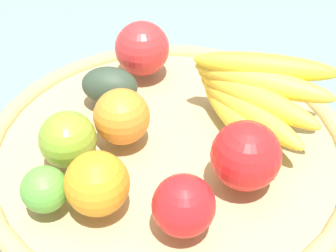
{
  "coord_description": "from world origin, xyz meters",
  "views": [
    {
      "loc": [
        -0.28,
        -0.37,
        0.44
      ],
      "look_at": [
        0.0,
        0.0,
        0.06
      ],
      "focal_mm": 52.74,
      "sensor_mm": 36.0,
      "label": 1
    }
  ],
  "objects_px": {
    "apple_1": "(184,206)",
    "lime_0": "(45,189)",
    "banana_bunch": "(254,96)",
    "avocado": "(110,86)",
    "orange_1": "(122,117)",
    "apple_3": "(142,49)",
    "apple_0": "(68,140)",
    "orange_0": "(97,184)",
    "apple_2": "(246,156)"
  },
  "relations": [
    {
      "from": "apple_1",
      "to": "apple_2",
      "type": "relative_size",
      "value": 0.83
    },
    {
      "from": "banana_bunch",
      "to": "apple_2",
      "type": "distance_m",
      "value": 0.1
    },
    {
      "from": "apple_1",
      "to": "orange_1",
      "type": "bearing_deg",
      "value": 79.89
    },
    {
      "from": "avocado",
      "to": "apple_1",
      "type": "relative_size",
      "value": 1.17
    },
    {
      "from": "orange_0",
      "to": "avocado",
      "type": "bearing_deg",
      "value": 53.92
    },
    {
      "from": "apple_0",
      "to": "orange_0",
      "type": "distance_m",
      "value": 0.08
    },
    {
      "from": "avocado",
      "to": "banana_bunch",
      "type": "bearing_deg",
      "value": -52.07
    },
    {
      "from": "avocado",
      "to": "apple_2",
      "type": "xyz_separation_m",
      "value": [
        0.04,
        -0.22,
        0.01
      ]
    },
    {
      "from": "avocado",
      "to": "apple_1",
      "type": "xyz_separation_m",
      "value": [
        -0.06,
        -0.23,
        0.01
      ]
    },
    {
      "from": "orange_0",
      "to": "lime_0",
      "type": "distance_m",
      "value": 0.06
    },
    {
      "from": "orange_0",
      "to": "apple_2",
      "type": "relative_size",
      "value": 0.88
    },
    {
      "from": "apple_3",
      "to": "avocado",
      "type": "bearing_deg",
      "value": -156.93
    },
    {
      "from": "banana_bunch",
      "to": "apple_0",
      "type": "distance_m",
      "value": 0.23
    },
    {
      "from": "apple_0",
      "to": "apple_3",
      "type": "height_order",
      "value": "apple_3"
    },
    {
      "from": "apple_0",
      "to": "banana_bunch",
      "type": "bearing_deg",
      "value": -20.25
    },
    {
      "from": "apple_1",
      "to": "apple_3",
      "type": "height_order",
      "value": "apple_3"
    },
    {
      "from": "banana_bunch",
      "to": "lime_0",
      "type": "bearing_deg",
      "value": 172.87
    },
    {
      "from": "apple_0",
      "to": "lime_0",
      "type": "distance_m",
      "value": 0.07
    },
    {
      "from": "apple_3",
      "to": "apple_2",
      "type": "distance_m",
      "value": 0.25
    },
    {
      "from": "banana_bunch",
      "to": "apple_1",
      "type": "distance_m",
      "value": 0.19
    },
    {
      "from": "orange_0",
      "to": "orange_1",
      "type": "xyz_separation_m",
      "value": [
        0.08,
        0.08,
        0.0
      ]
    },
    {
      "from": "banana_bunch",
      "to": "apple_3",
      "type": "relative_size",
      "value": 2.33
    },
    {
      "from": "orange_0",
      "to": "apple_3",
      "type": "bearing_deg",
      "value": 44.51
    },
    {
      "from": "apple_1",
      "to": "apple_3",
      "type": "bearing_deg",
      "value": 62.87
    },
    {
      "from": "orange_0",
      "to": "orange_1",
      "type": "relative_size",
      "value": 1.0
    },
    {
      "from": "apple_1",
      "to": "apple_3",
      "type": "relative_size",
      "value": 0.83
    },
    {
      "from": "orange_1",
      "to": "apple_3",
      "type": "bearing_deg",
      "value": 45.29
    },
    {
      "from": "avocado",
      "to": "orange_0",
      "type": "xyz_separation_m",
      "value": [
        -0.11,
        -0.15,
        0.01
      ]
    },
    {
      "from": "orange_1",
      "to": "apple_0",
      "type": "bearing_deg",
      "value": 176.86
    },
    {
      "from": "apple_2",
      "to": "apple_1",
      "type": "bearing_deg",
      "value": -174.27
    },
    {
      "from": "avocado",
      "to": "apple_0",
      "type": "height_order",
      "value": "apple_0"
    },
    {
      "from": "banana_bunch",
      "to": "orange_0",
      "type": "height_order",
      "value": "banana_bunch"
    },
    {
      "from": "apple_1",
      "to": "apple_2",
      "type": "distance_m",
      "value": 0.1
    },
    {
      "from": "avocado",
      "to": "lime_0",
      "type": "relative_size",
      "value": 1.5
    },
    {
      "from": "apple_1",
      "to": "lime_0",
      "type": "bearing_deg",
      "value": 131.5
    },
    {
      "from": "banana_bunch",
      "to": "orange_0",
      "type": "xyz_separation_m",
      "value": [
        -0.23,
        -0.0,
        -0.01
      ]
    },
    {
      "from": "apple_0",
      "to": "orange_1",
      "type": "height_order",
      "value": "orange_1"
    },
    {
      "from": "avocado",
      "to": "apple_3",
      "type": "distance_m",
      "value": 0.08
    },
    {
      "from": "lime_0",
      "to": "apple_0",
      "type": "bearing_deg",
      "value": 40.78
    },
    {
      "from": "apple_0",
      "to": "apple_3",
      "type": "bearing_deg",
      "value": 30.18
    },
    {
      "from": "banana_bunch",
      "to": "apple_0",
      "type": "height_order",
      "value": "banana_bunch"
    },
    {
      "from": "apple_3",
      "to": "lime_0",
      "type": "relative_size",
      "value": 1.55
    },
    {
      "from": "apple_3",
      "to": "apple_0",
      "type": "bearing_deg",
      "value": -149.82
    },
    {
      "from": "avocado",
      "to": "orange_0",
      "type": "relative_size",
      "value": 1.1
    },
    {
      "from": "banana_bunch",
      "to": "avocado",
      "type": "bearing_deg",
      "value": 127.93
    },
    {
      "from": "orange_1",
      "to": "avocado",
      "type": "bearing_deg",
      "value": 68.65
    },
    {
      "from": "apple_0",
      "to": "apple_2",
      "type": "height_order",
      "value": "apple_2"
    },
    {
      "from": "apple_0",
      "to": "orange_0",
      "type": "relative_size",
      "value": 0.97
    },
    {
      "from": "orange_1",
      "to": "lime_0",
      "type": "relative_size",
      "value": 1.37
    },
    {
      "from": "apple_1",
      "to": "apple_2",
      "type": "xyz_separation_m",
      "value": [
        0.09,
        0.01,
        0.01
      ]
    }
  ]
}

